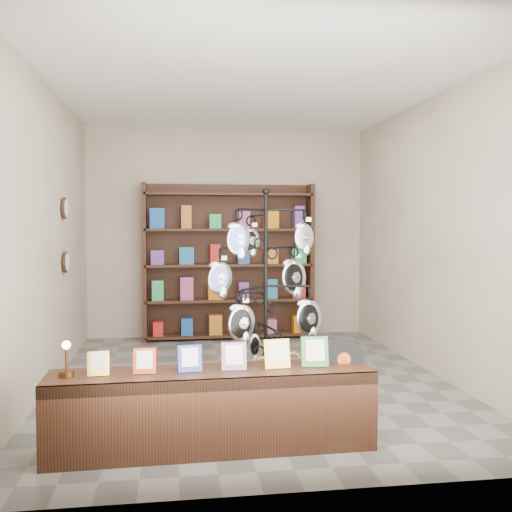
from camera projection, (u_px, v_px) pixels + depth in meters
The scene contains 6 objects.
ground at pixel (250, 381), 5.90m from camera, with size 5.00×5.00×0.00m, color slate.
room_envelope at pixel (250, 202), 5.81m from camera, with size 5.00×5.00×5.00m.
display_tree at pixel (266, 286), 4.66m from camera, with size 1.02×1.02×1.92m.
front_shelf at pixel (212, 409), 4.08m from camera, with size 2.32×0.52×0.82m.
back_shelving at pixel (229, 266), 8.12m from camera, with size 2.42×0.36×2.20m.
wall_clocks at pixel (65, 235), 6.34m from camera, with size 0.03×0.24×0.84m.
Camera 1 is at (-0.77, -5.78, 1.60)m, focal length 40.00 mm.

